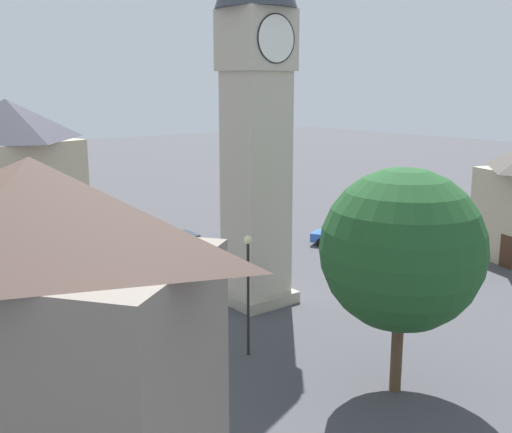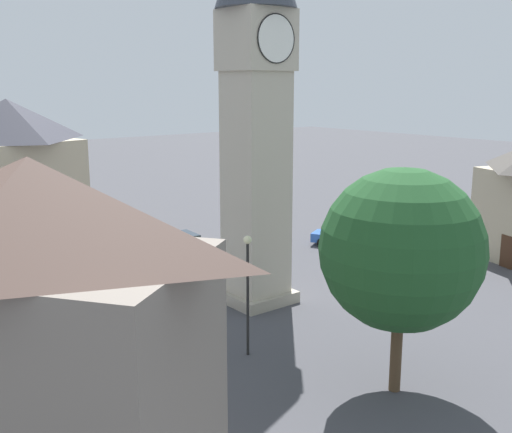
{
  "view_description": "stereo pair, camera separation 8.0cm",
  "coord_description": "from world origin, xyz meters",
  "px_view_note": "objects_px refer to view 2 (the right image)",
  "views": [
    {
      "loc": [
        -19.94,
        -24.73,
        11.52
      ],
      "look_at": [
        0.0,
        0.0,
        4.68
      ],
      "focal_mm": 43.23,
      "sensor_mm": 36.0,
      "label": 1
    },
    {
      "loc": [
        -19.88,
        -24.78,
        11.52
      ],
      "look_at": [
        0.0,
        0.0,
        4.68
      ],
      "focal_mm": 43.23,
      "sensor_mm": 36.0,
      "label": 2
    }
  ],
  "objects_px": {
    "car_red_corner": "(183,244)",
    "clock_tower": "(256,60)",
    "car_white_side": "(49,322)",
    "road_sign": "(162,287)",
    "lamp_post": "(248,277)",
    "car_blue_kerb": "(115,288)",
    "pedestrian": "(162,352)",
    "tree": "(401,250)",
    "building_hall_far": "(11,167)",
    "building_corner_back": "(43,358)",
    "car_silver_kerb": "(341,236)"
  },
  "relations": [
    {
      "from": "car_white_side",
      "to": "tree",
      "type": "height_order",
      "value": "tree"
    },
    {
      "from": "car_silver_kerb",
      "to": "pedestrian",
      "type": "bearing_deg",
      "value": -154.69
    },
    {
      "from": "road_sign",
      "to": "clock_tower",
      "type": "bearing_deg",
      "value": -2.24
    },
    {
      "from": "clock_tower",
      "to": "building_corner_back",
      "type": "bearing_deg",
      "value": -144.75
    },
    {
      "from": "building_hall_far",
      "to": "pedestrian",
      "type": "bearing_deg",
      "value": -96.57
    },
    {
      "from": "car_red_corner",
      "to": "building_hall_far",
      "type": "height_order",
      "value": "building_hall_far"
    },
    {
      "from": "car_blue_kerb",
      "to": "pedestrian",
      "type": "distance_m",
      "value": 9.47
    },
    {
      "from": "clock_tower",
      "to": "building_corner_back",
      "type": "height_order",
      "value": "clock_tower"
    },
    {
      "from": "car_white_side",
      "to": "building_hall_far",
      "type": "relative_size",
      "value": 0.41
    },
    {
      "from": "car_blue_kerb",
      "to": "pedestrian",
      "type": "height_order",
      "value": "pedestrian"
    },
    {
      "from": "car_blue_kerb",
      "to": "car_silver_kerb",
      "type": "height_order",
      "value": "same"
    },
    {
      "from": "clock_tower",
      "to": "pedestrian",
      "type": "height_order",
      "value": "clock_tower"
    },
    {
      "from": "car_white_side",
      "to": "tree",
      "type": "relative_size",
      "value": 0.52
    },
    {
      "from": "tree",
      "to": "car_silver_kerb",
      "type": "bearing_deg",
      "value": 49.11
    },
    {
      "from": "tree",
      "to": "car_blue_kerb",
      "type": "bearing_deg",
      "value": 103.99
    },
    {
      "from": "car_silver_kerb",
      "to": "building_hall_far",
      "type": "xyz_separation_m",
      "value": [
        -17.3,
        18.03,
        4.58
      ]
    },
    {
      "from": "car_red_corner",
      "to": "road_sign",
      "type": "height_order",
      "value": "road_sign"
    },
    {
      "from": "car_silver_kerb",
      "to": "lamp_post",
      "type": "distance_m",
      "value": 19.7
    },
    {
      "from": "clock_tower",
      "to": "car_silver_kerb",
      "type": "height_order",
      "value": "clock_tower"
    },
    {
      "from": "car_blue_kerb",
      "to": "road_sign",
      "type": "height_order",
      "value": "road_sign"
    },
    {
      "from": "car_silver_kerb",
      "to": "lamp_post",
      "type": "bearing_deg",
      "value": -148.18
    },
    {
      "from": "clock_tower",
      "to": "car_blue_kerb",
      "type": "bearing_deg",
      "value": 142.46
    },
    {
      "from": "car_blue_kerb",
      "to": "car_red_corner",
      "type": "xyz_separation_m",
      "value": [
        7.85,
        5.68,
        0.0
      ]
    },
    {
      "from": "clock_tower",
      "to": "road_sign",
      "type": "xyz_separation_m",
      "value": [
        -5.66,
        0.22,
        -10.83
      ]
    },
    {
      "from": "building_hall_far",
      "to": "building_corner_back",
      "type": "bearing_deg",
      "value": -106.37
    },
    {
      "from": "building_hall_far",
      "to": "car_red_corner",
      "type": "bearing_deg",
      "value": -61.13
    },
    {
      "from": "car_red_corner",
      "to": "building_corner_back",
      "type": "distance_m",
      "value": 27.49
    },
    {
      "from": "clock_tower",
      "to": "car_silver_kerb",
      "type": "distance_m",
      "value": 17.74
    },
    {
      "from": "car_white_side",
      "to": "pedestrian",
      "type": "distance_m",
      "value": 6.95
    },
    {
      "from": "tree",
      "to": "building_corner_back",
      "type": "relative_size",
      "value": 0.87
    },
    {
      "from": "clock_tower",
      "to": "car_white_side",
      "type": "height_order",
      "value": "clock_tower"
    },
    {
      "from": "clock_tower",
      "to": "building_hall_far",
      "type": "xyz_separation_m",
      "value": [
        -5.28,
        23.21,
        -7.38
      ]
    },
    {
      "from": "car_white_side",
      "to": "building_hall_far",
      "type": "bearing_deg",
      "value": 75.88
    },
    {
      "from": "clock_tower",
      "to": "car_red_corner",
      "type": "height_order",
      "value": "clock_tower"
    },
    {
      "from": "lamp_post",
      "to": "road_sign",
      "type": "relative_size",
      "value": 1.9
    },
    {
      "from": "car_red_corner",
      "to": "clock_tower",
      "type": "bearing_deg",
      "value": -100.06
    },
    {
      "from": "car_silver_kerb",
      "to": "pedestrian",
      "type": "distance_m",
      "value": 22.67
    },
    {
      "from": "building_hall_far",
      "to": "lamp_post",
      "type": "bearing_deg",
      "value": -88.53
    },
    {
      "from": "car_silver_kerb",
      "to": "building_corner_back",
      "type": "height_order",
      "value": "building_corner_back"
    },
    {
      "from": "car_white_side",
      "to": "lamp_post",
      "type": "distance_m",
      "value": 9.81
    },
    {
      "from": "lamp_post",
      "to": "building_corner_back",
      "type": "bearing_deg",
      "value": -152.07
    },
    {
      "from": "pedestrian",
      "to": "car_silver_kerb",
      "type": "bearing_deg",
      "value": 25.31
    },
    {
      "from": "car_blue_kerb",
      "to": "car_white_side",
      "type": "distance_m",
      "value": 5.21
    },
    {
      "from": "car_blue_kerb",
      "to": "building_hall_far",
      "type": "distance_m",
      "value": 19.15
    },
    {
      "from": "lamp_post",
      "to": "road_sign",
      "type": "xyz_separation_m",
      "value": [
        -1.11,
        5.33,
        -1.64
      ]
    },
    {
      "from": "car_white_side",
      "to": "road_sign",
      "type": "height_order",
      "value": "road_sign"
    },
    {
      "from": "tree",
      "to": "road_sign",
      "type": "relative_size",
      "value": 3.08
    },
    {
      "from": "car_white_side",
      "to": "pedestrian",
      "type": "relative_size",
      "value": 2.64
    },
    {
      "from": "road_sign",
      "to": "building_corner_back",
      "type": "bearing_deg",
      "value": -131.09
    },
    {
      "from": "car_red_corner",
      "to": "lamp_post",
      "type": "bearing_deg",
      "value": -112.48
    }
  ]
}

